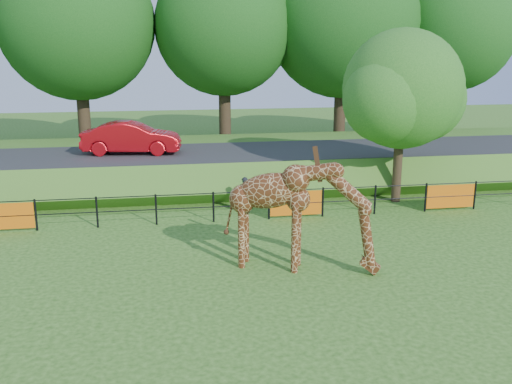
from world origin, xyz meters
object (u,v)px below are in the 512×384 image
giraffe (302,216)px  car_red (132,138)px  visitor (245,195)px  tree_east (404,94)px

giraffe → car_red: 12.16m
car_red → visitor: (4.30, -5.25, -1.44)m
visitor → tree_east: 7.31m
giraffe → visitor: size_ratio=3.18×
car_red → tree_east: 11.79m
car_red → visitor: car_red is taller
giraffe → car_red: size_ratio=1.02×
car_red → tree_east: tree_east is taller
giraffe → tree_east: bearing=71.0°
car_red → giraffe: bearing=-148.0°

